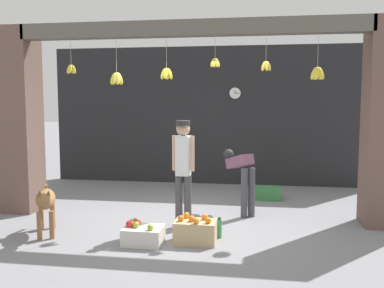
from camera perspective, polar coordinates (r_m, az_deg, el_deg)
ground_plane at (r=6.83m, az=-0.62°, el=-10.35°), size 60.00×60.00×0.00m
shop_back_wall at (r=9.79m, az=2.49°, el=3.79°), size 7.34×0.12×3.12m
shop_pillar_left at (r=7.93m, az=-22.36°, el=2.90°), size 0.70×0.60×3.12m
storefront_awning at (r=6.77m, az=-0.37°, el=14.73°), size 5.44×0.28×0.98m
dog at (r=6.44m, az=-18.95°, el=-7.25°), size 0.56×0.92×0.71m
shopkeeper at (r=6.36m, az=-1.17°, el=-2.87°), size 0.34×0.27×1.61m
worker_stooping at (r=7.21m, az=6.56°, el=-3.82°), size 0.57×0.74×1.06m
fruit_crate_oranges at (r=5.84m, az=0.44°, el=-11.53°), size 0.55×0.36×0.38m
fruit_crate_apples at (r=5.85m, az=-6.59°, el=-11.89°), size 0.52×0.41×0.31m
produce_box_green at (r=8.47m, az=9.91°, el=-6.46°), size 0.52×0.41×0.23m
water_bottle at (r=6.06m, az=3.67°, el=-11.16°), size 0.07×0.07×0.29m
wall_clock at (r=9.66m, az=5.77°, el=6.76°), size 0.26×0.03×0.26m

